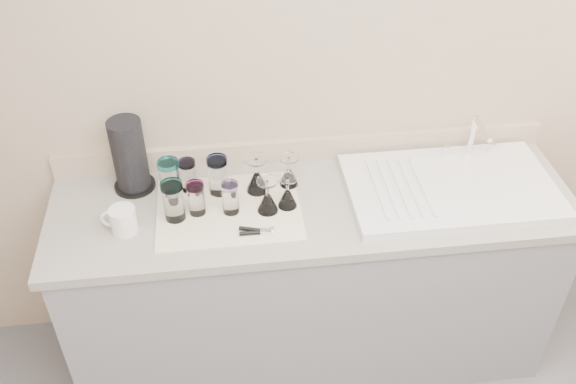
{
  "coord_description": "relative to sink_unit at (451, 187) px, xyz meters",
  "views": [
    {
      "loc": [
        -0.34,
        -0.7,
        2.51
      ],
      "look_at": [
        -0.11,
        1.15,
        1.0
      ],
      "focal_mm": 40.0,
      "sensor_mm": 36.0,
      "label": 1
    }
  ],
  "objects": [
    {
      "name": "white_mug",
      "position": [
        -1.28,
        -0.08,
        0.03
      ],
      "size": [
        0.15,
        0.12,
        0.1
      ],
      "color": "white",
      "rests_on": "counter_unit"
    },
    {
      "name": "goblet_front_right",
      "position": [
        -0.66,
        -0.02,
        0.03
      ],
      "size": [
        0.08,
        0.08,
        0.14
      ],
      "color": "white",
      "rests_on": "dish_towel"
    },
    {
      "name": "counter_unit",
      "position": [
        -0.55,
        -0.0,
        -0.47
      ],
      "size": [
        2.06,
        0.62,
        0.9
      ],
      "color": "slate",
      "rests_on": "ground"
    },
    {
      "name": "tumbler_lavender",
      "position": [
        -0.88,
        -0.03,
        0.06
      ],
      "size": [
        0.07,
        0.07,
        0.13
      ],
      "color": "white",
      "rests_on": "dish_towel"
    },
    {
      "name": "tumbler_teal",
      "position": [
        -1.1,
        0.1,
        0.07
      ],
      "size": [
        0.08,
        0.08,
        0.16
      ],
      "color": "white",
      "rests_on": "dish_towel"
    },
    {
      "name": "can_opener",
      "position": [
        -0.79,
        -0.16,
        -0.0
      ],
      "size": [
        0.13,
        0.06,
        0.02
      ],
      "color": "silver",
      "rests_on": "dish_towel"
    },
    {
      "name": "tumbler_blue",
      "position": [
        -1.0,
        -0.02,
        0.06
      ],
      "size": [
        0.07,
        0.07,
        0.13
      ],
      "color": "white",
      "rests_on": "dish_towel"
    },
    {
      "name": "paper_towel_roll",
      "position": [
        -1.25,
        0.18,
        0.13
      ],
      "size": [
        0.16,
        0.16,
        0.31
      ],
      "color": "black",
      "rests_on": "counter_unit"
    },
    {
      "name": "goblet_back_right",
      "position": [
        -0.64,
        0.11,
        0.03
      ],
      "size": [
        0.07,
        0.07,
        0.13
      ],
      "color": "white",
      "rests_on": "dish_towel"
    },
    {
      "name": "goblet_back_left",
      "position": [
        -0.77,
        0.09,
        0.04
      ],
      "size": [
        0.09,
        0.09,
        0.16
      ],
      "color": "white",
      "rests_on": "dish_towel"
    },
    {
      "name": "dish_towel",
      "position": [
        -0.88,
        -0.01,
        -0.02
      ],
      "size": [
        0.55,
        0.42,
        0.01
      ],
      "primitive_type": "cube",
      "color": "white",
      "rests_on": "counter_unit"
    },
    {
      "name": "tumbler_purple",
      "position": [
        -0.92,
        0.1,
        0.07
      ],
      "size": [
        0.08,
        0.08,
        0.16
      ],
      "color": "white",
      "rests_on": "dish_towel"
    },
    {
      "name": "tumbler_cyan",
      "position": [
        -1.03,
        0.13,
        0.06
      ],
      "size": [
        0.07,
        0.07,
        0.14
      ],
      "color": "white",
      "rests_on": "dish_towel"
    },
    {
      "name": "room_envelope",
      "position": [
        -0.55,
        -1.2,
        0.64
      ],
      "size": [
        3.54,
        3.5,
        2.52
      ],
      "color": "#59595E",
      "rests_on": "ground"
    },
    {
      "name": "goblet_front_left",
      "position": [
        -0.74,
        -0.04,
        0.04
      ],
      "size": [
        0.08,
        0.08,
        0.15
      ],
      "color": "white",
      "rests_on": "dish_towel"
    },
    {
      "name": "tumbler_magenta",
      "position": [
        -1.09,
        -0.04,
        0.07
      ],
      "size": [
        0.08,
        0.08,
        0.16
      ],
      "color": "white",
      "rests_on": "dish_towel"
    },
    {
      "name": "sink_unit",
      "position": [
        0.0,
        0.0,
        0.0
      ],
      "size": [
        0.82,
        0.5,
        0.22
      ],
      "color": "white",
      "rests_on": "counter_unit"
    }
  ]
}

